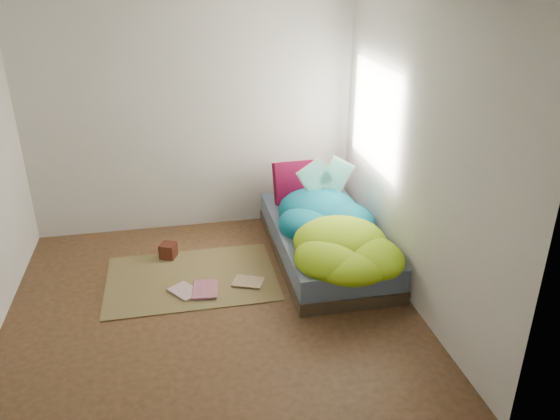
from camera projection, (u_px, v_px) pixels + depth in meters
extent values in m
cube|color=#3D2B17|center=(212.00, 309.00, 4.78)|extent=(3.50, 3.50, 0.00)
cube|color=beige|center=(191.00, 114.00, 5.80)|extent=(3.50, 0.04, 2.60)
cube|color=beige|center=(231.00, 291.00, 2.68)|extent=(3.50, 0.04, 2.60)
cube|color=beige|center=(414.00, 155.00, 4.56)|extent=(0.04, 3.50, 2.60)
cube|color=white|center=(375.00, 117.00, 5.31)|extent=(0.01, 1.00, 1.20)
cube|color=#342B1C|center=(324.00, 251.00, 5.62)|extent=(1.00, 2.00, 0.12)
cube|color=#495474|center=(325.00, 236.00, 5.55)|extent=(0.98, 1.96, 0.22)
cube|color=brown|center=(192.00, 278.00, 5.24)|extent=(1.60, 1.10, 0.01)
cube|color=#F0E4CF|center=(315.00, 195.00, 6.10)|extent=(0.53, 0.34, 0.12)
cube|color=#510527|center=(295.00, 182.00, 5.98)|extent=(0.47, 0.17, 0.46)
cube|color=#3B1A0D|center=(168.00, 250.00, 5.57)|extent=(0.20, 0.20, 0.15)
imported|color=beige|center=(176.00, 296.00, 4.93)|extent=(0.33, 0.34, 0.02)
imported|color=#B86A83|center=(192.00, 290.00, 5.01)|extent=(0.27, 0.34, 0.03)
imported|color=tan|center=(245.00, 288.00, 5.05)|extent=(0.33, 0.29, 0.02)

